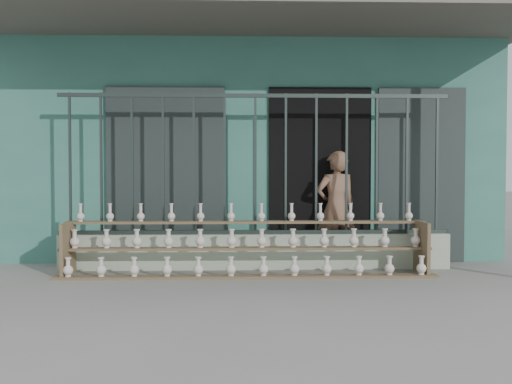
{
  "coord_description": "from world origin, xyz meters",
  "views": [
    {
      "loc": [
        -0.22,
        -5.99,
        1.24
      ],
      "look_at": [
        0.0,
        1.0,
        1.0
      ],
      "focal_mm": 40.0,
      "sensor_mm": 36.0,
      "label": 1
    }
  ],
  "objects": [
    {
      "name": "parapet_wall",
      "position": [
        0.0,
        1.3,
        0.23
      ],
      "size": [
        5.0,
        0.2,
        0.45
      ],
      "primitive_type": "cube",
      "color": "#A1B298",
      "rests_on": "ground"
    },
    {
      "name": "shelf_rack",
      "position": [
        -0.12,
        0.89,
        0.36
      ],
      "size": [
        4.5,
        0.68,
        0.85
      ],
      "color": "brown",
      "rests_on": "ground"
    },
    {
      "name": "security_fence",
      "position": [
        -0.0,
        1.3,
        1.35
      ],
      "size": [
        5.0,
        0.04,
        1.8
      ],
      "color": "#283330",
      "rests_on": "parapet_wall"
    },
    {
      "name": "ground",
      "position": [
        0.0,
        0.0,
        0.0
      ],
      "size": [
        60.0,
        60.0,
        0.0
      ],
      "primitive_type": "plane",
      "color": "slate"
    },
    {
      "name": "workshop_building",
      "position": [
        0.0,
        4.23,
        1.62
      ],
      "size": [
        7.4,
        6.6,
        3.21
      ],
      "color": "#32695C",
      "rests_on": "ground"
    },
    {
      "name": "elderly_woman",
      "position": [
        1.09,
        1.58,
        0.76
      ],
      "size": [
        0.63,
        0.49,
        1.53
      ],
      "primitive_type": "imported",
      "rotation": [
        0.0,
        0.0,
        3.38
      ],
      "color": "brown",
      "rests_on": "ground"
    }
  ]
}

